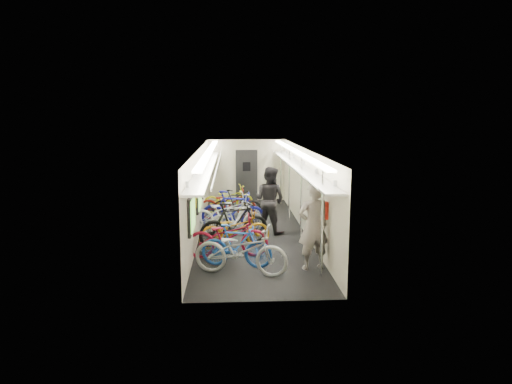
{
  "coord_description": "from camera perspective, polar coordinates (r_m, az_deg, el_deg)",
  "views": [
    {
      "loc": [
        -0.59,
        -12.79,
        3.33
      ],
      "look_at": [
        0.11,
        0.11,
        1.15
      ],
      "focal_mm": 32.0,
      "sensor_mm": 36.0,
      "label": 1
    }
  ],
  "objects": [
    {
      "name": "passenger_mid",
      "position": [
        12.96,
        1.74,
        -1.01
      ],
      "size": [
        1.17,
        1.13,
        1.9
      ],
      "primitive_type": "imported",
      "rotation": [
        0.0,
        0.0,
        2.49
      ],
      "color": "black",
      "rests_on": "ground"
    },
    {
      "name": "bicycle_0",
      "position": [
        9.66,
        -1.9,
        -7.29
      ],
      "size": [
        2.13,
        1.23,
        1.06
      ],
      "primitive_type": "imported",
      "rotation": [
        0.0,
        0.0,
        1.29
      ],
      "color": "#A0A0A4",
      "rests_on": "ground"
    },
    {
      "name": "bicycle_10",
      "position": [
        15.8,
        -3.51,
        -0.86
      ],
      "size": [
        1.9,
        1.08,
        0.94
      ],
      "primitive_type": "imported",
      "rotation": [
        0.0,
        0.0,
        1.84
      ],
      "color": "#B6BD11",
      "rests_on": "ground"
    },
    {
      "name": "bicycle_1",
      "position": [
        10.14,
        -2.47,
        -6.75
      ],
      "size": [
        1.67,
        0.84,
        0.97
      ],
      "primitive_type": "imported",
      "rotation": [
        0.0,
        0.0,
        1.32
      ],
      "color": "#1C4CA8",
      "rests_on": "ground"
    },
    {
      "name": "bicycle_8",
      "position": [
        14.86,
        -3.58,
        -1.45
      ],
      "size": [
        1.9,
        0.73,
        0.99
      ],
      "primitive_type": "imported",
      "rotation": [
        0.0,
        0.0,
        1.61
      ],
      "color": "maroon",
      "rests_on": "ground"
    },
    {
      "name": "train_car_shell",
      "position": [
        13.61,
        -2.12,
        2.51
      ],
      "size": [
        10.0,
        10.0,
        10.0
      ],
      "color": "black",
      "rests_on": "ground"
    },
    {
      "name": "passenger_near",
      "position": [
        9.97,
        7.18,
        -4.26
      ],
      "size": [
        0.78,
        0.59,
        1.92
      ],
      "primitive_type": "imported",
      "rotation": [
        0.0,
        0.0,
        3.35
      ],
      "color": "gray",
      "rests_on": "ground"
    },
    {
      "name": "backpack",
      "position": [
        10.04,
        9.22,
        -2.34
      ],
      "size": [
        0.29,
        0.23,
        0.38
      ],
      "primitive_type": "cube",
      "rotation": [
        0.0,
        0.0,
        -0.41
      ],
      "color": "red",
      "rests_on": "passenger_near"
    },
    {
      "name": "bicycle_7",
      "position": [
        13.27,
        -2.85,
        -2.36
      ],
      "size": [
        2.03,
        1.01,
        1.17
      ],
      "primitive_type": "imported",
      "rotation": [
        0.0,
        0.0,
        1.32
      ],
      "color": "#191D97",
      "rests_on": "ground"
    },
    {
      "name": "bicycle_2",
      "position": [
        10.83,
        -3.54,
        -5.57
      ],
      "size": [
        1.97,
        0.81,
        1.01
      ],
      "primitive_type": "imported",
      "rotation": [
        0.0,
        0.0,
        1.64
      ],
      "color": "maroon",
      "rests_on": "ground"
    },
    {
      "name": "bicycle_3",
      "position": [
        11.68,
        -2.71,
        -4.05
      ],
      "size": [
        1.99,
        1.28,
        1.16
      ],
      "primitive_type": "imported",
      "rotation": [
        0.0,
        0.0,
        1.98
      ],
      "color": "black",
      "rests_on": "ground"
    },
    {
      "name": "bicycle_4",
      "position": [
        11.57,
        -2.7,
        -4.69
      ],
      "size": [
        1.92,
        1.03,
        0.96
      ],
      "primitive_type": "imported",
      "rotation": [
        0.0,
        0.0,
        1.8
      ],
      "color": "#B87811",
      "rests_on": "ground"
    },
    {
      "name": "bicycle_6",
      "position": [
        13.07,
        -3.83,
        -2.66
      ],
      "size": [
        2.28,
        1.37,
        1.13
      ],
      "primitive_type": "imported",
      "rotation": [
        0.0,
        0.0,
        1.88
      ],
      "color": "silver",
      "rests_on": "ground"
    },
    {
      "name": "bicycle_5",
      "position": [
        12.82,
        -2.45,
        -3.29
      ],
      "size": [
        1.65,
        0.89,
        0.96
      ],
      "primitive_type": "imported",
      "rotation": [
        0.0,
        0.0,
        1.86
      ],
      "color": "silver",
      "rests_on": "ground"
    },
    {
      "name": "bicycle_9",
      "position": [
        14.77,
        -2.38,
        -1.55
      ],
      "size": [
        1.63,
        0.56,
        0.97
      ],
      "primitive_type": "imported",
      "rotation": [
        0.0,
        0.0,
        1.5
      ],
      "color": "black",
      "rests_on": "ground"
    }
  ]
}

